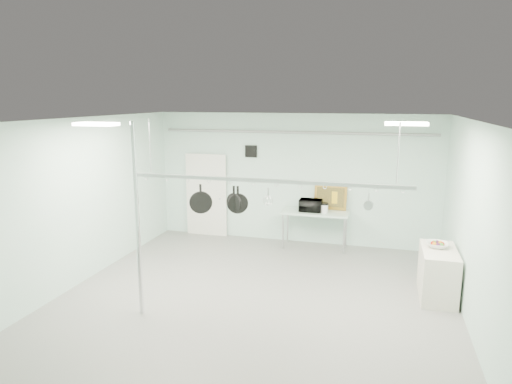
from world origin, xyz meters
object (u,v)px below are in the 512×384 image
(chrome_pole, at_px, (137,221))
(pot_rack, at_px, (265,179))
(skillet_right, at_px, (238,200))
(coffee_canister, at_px, (324,209))
(skillet_mid, at_px, (234,199))
(fruit_bowl, at_px, (437,245))
(prep_table, at_px, (315,214))
(side_cabinet, at_px, (438,273))
(skillet_left, at_px, (201,199))
(microwave, at_px, (311,205))

(chrome_pole, relative_size, pot_rack, 0.67)
(chrome_pole, relative_size, skillet_right, 6.58)
(coffee_canister, distance_m, skillet_mid, 3.52)
(chrome_pole, bearing_deg, fruit_bowl, 23.79)
(pot_rack, height_order, coffee_canister, pot_rack)
(prep_table, xyz_separation_m, side_cabinet, (2.55, -2.20, -0.38))
(prep_table, xyz_separation_m, skillet_right, (-0.88, -3.30, 1.01))
(fruit_bowl, bearing_deg, skillet_mid, -160.55)
(skillet_left, bearing_deg, coffee_canister, 39.30)
(fruit_bowl, bearing_deg, chrome_pole, -156.21)
(microwave, relative_size, skillet_right, 1.08)
(microwave, height_order, skillet_left, skillet_left)
(microwave, relative_size, fruit_bowl, 1.35)
(pot_rack, bearing_deg, fruit_bowl, 22.75)
(prep_table, bearing_deg, skillet_right, -104.88)
(coffee_canister, relative_size, fruit_bowl, 0.51)
(prep_table, distance_m, skillet_right, 3.56)
(pot_rack, bearing_deg, chrome_pole, -154.65)
(pot_rack, xyz_separation_m, skillet_right, (-0.48, 0.00, -0.39))
(coffee_canister, distance_m, fruit_bowl, 3.03)
(skillet_mid, bearing_deg, pot_rack, 25.59)
(pot_rack, height_order, skillet_mid, pot_rack)
(coffee_canister, xyz_separation_m, skillet_right, (-1.11, -3.20, 0.84))
(skillet_left, distance_m, skillet_mid, 0.61)
(pot_rack, relative_size, microwave, 9.15)
(skillet_right, bearing_deg, prep_table, 50.83)
(chrome_pole, relative_size, prep_table, 2.00)
(side_cabinet, height_order, skillet_mid, skillet_mid)
(coffee_canister, relative_size, skillet_left, 0.38)
(pot_rack, xyz_separation_m, fruit_bowl, (2.92, 1.22, -1.28))
(chrome_pole, bearing_deg, side_cabinet, 22.41)
(chrome_pole, height_order, side_cabinet, chrome_pole)
(coffee_canister, distance_m, skillet_left, 3.76)
(microwave, distance_m, skillet_mid, 3.47)
(microwave, distance_m, fruit_bowl, 3.33)
(side_cabinet, height_order, coffee_canister, coffee_canister)
(coffee_canister, bearing_deg, skillet_right, -109.06)
(skillet_mid, bearing_deg, prep_table, 99.56)
(pot_rack, height_order, skillet_right, pot_rack)
(side_cabinet, distance_m, fruit_bowl, 0.51)
(skillet_left, bearing_deg, side_cabinet, -6.52)
(fruit_bowl, distance_m, skillet_right, 3.72)
(microwave, xyz_separation_m, coffee_canister, (0.34, -0.07, -0.05))
(side_cabinet, height_order, skillet_left, skillet_left)
(coffee_canister, bearing_deg, prep_table, 157.28)
(pot_rack, bearing_deg, coffee_canister, 78.87)
(chrome_pole, height_order, skillet_left, chrome_pole)
(fruit_bowl, height_order, skillet_right, skillet_right)
(microwave, bearing_deg, coffee_canister, 169.10)
(skillet_mid, bearing_deg, fruit_bowl, 45.03)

